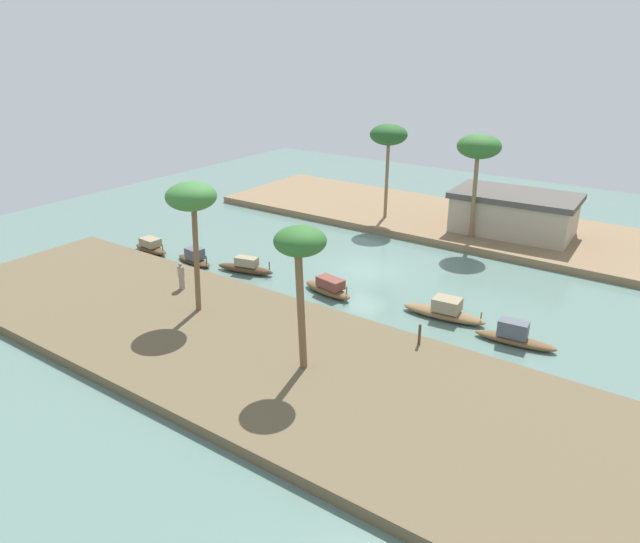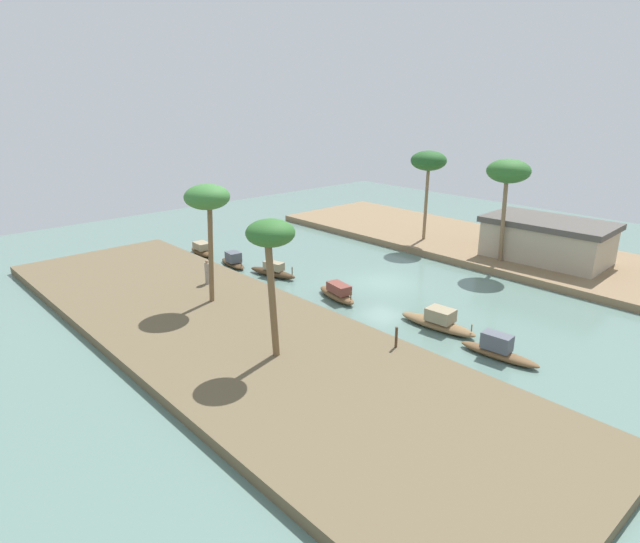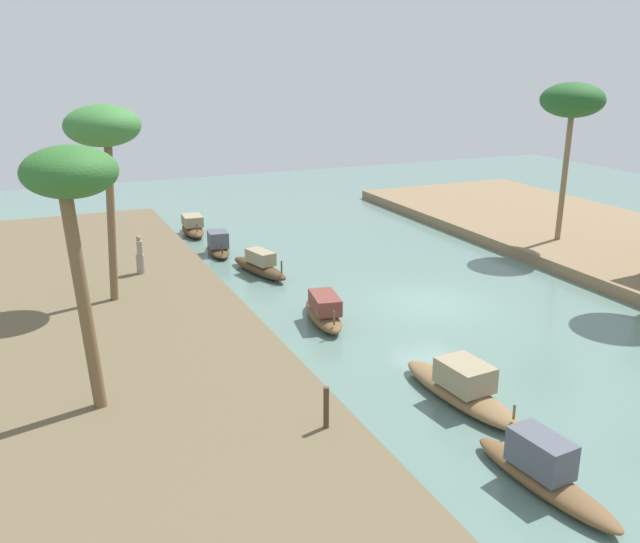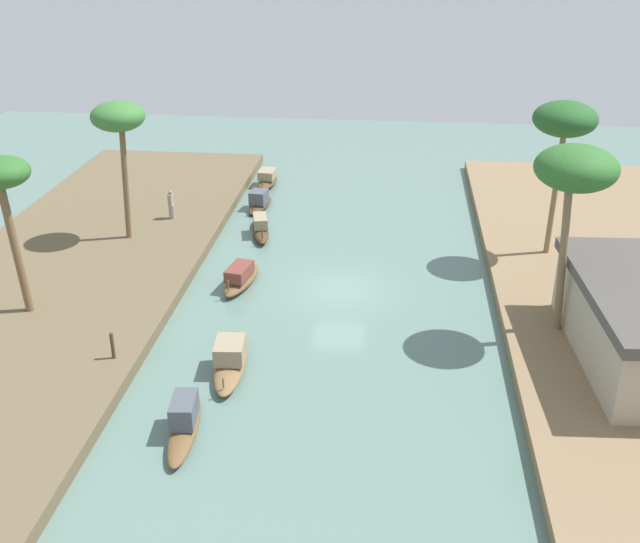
% 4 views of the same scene
% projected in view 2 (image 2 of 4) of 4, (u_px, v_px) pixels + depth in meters
% --- Properties ---
extents(river_water, '(65.36, 65.36, 0.00)m').
position_uv_depth(river_water, '(384.00, 283.00, 37.59)').
color(river_water, slate).
rests_on(river_water, ground).
extents(riverbank_left, '(39.50, 11.69, 0.54)m').
position_uv_depth(riverbank_left, '(227.00, 332.00, 29.24)').
color(riverbank_left, brown).
rests_on(riverbank_left, ground).
extents(riverbank_right, '(39.50, 11.69, 0.54)m').
position_uv_depth(riverbank_right, '(484.00, 246.00, 45.77)').
color(riverbank_right, '#846B4C').
rests_on(riverbank_right, ground).
extents(sampan_with_red_awning, '(4.11, 1.77, 1.09)m').
position_uv_depth(sampan_with_red_awning, '(273.00, 271.00, 38.79)').
color(sampan_with_red_awning, '#47331E').
rests_on(sampan_with_red_awning, river_water).
extents(sampan_with_tall_canopy, '(3.28, 1.26, 1.07)m').
position_uv_depth(sampan_with_tall_canopy, '(202.00, 250.00, 43.90)').
color(sampan_with_tall_canopy, brown).
rests_on(sampan_with_tall_canopy, river_water).
extents(sampan_midstream, '(4.78, 1.55, 1.23)m').
position_uv_depth(sampan_midstream, '(438.00, 322.00, 30.10)').
color(sampan_midstream, brown).
rests_on(sampan_midstream, river_water).
extents(sampan_downstream_large, '(3.72, 1.66, 1.11)m').
position_uv_depth(sampan_downstream_large, '(337.00, 293.00, 34.41)').
color(sampan_downstream_large, brown).
rests_on(sampan_downstream_large, river_water).
extents(sampan_foreground, '(3.34, 1.39, 1.13)m').
position_uv_depth(sampan_foreground, '(233.00, 261.00, 41.10)').
color(sampan_foreground, '#47331E').
rests_on(sampan_foreground, river_water).
extents(sampan_open_hull, '(4.17, 1.29, 1.26)m').
position_uv_depth(sampan_open_hull, '(498.00, 350.00, 26.77)').
color(sampan_open_hull, brown).
rests_on(sampan_open_hull, river_water).
extents(person_on_near_bank, '(0.41, 0.38, 1.63)m').
position_uv_depth(person_on_near_bank, '(207.00, 273.00, 35.65)').
color(person_on_near_bank, gray).
rests_on(person_on_near_bank, riverbank_left).
extents(mooring_post, '(0.14, 0.14, 1.08)m').
position_uv_depth(mooring_post, '(396.00, 337.00, 26.69)').
color(mooring_post, '#4C3823').
rests_on(mooring_post, riverbank_left).
extents(palm_tree_left_near, '(2.65, 2.65, 7.13)m').
position_uv_depth(palm_tree_left_near, '(207.00, 200.00, 30.99)').
color(palm_tree_left_near, brown).
rests_on(palm_tree_left_near, riverbank_left).
extents(palm_tree_left_far, '(2.25, 2.25, 6.75)m').
position_uv_depth(palm_tree_left_far, '(271.00, 239.00, 24.15)').
color(palm_tree_left_far, brown).
rests_on(palm_tree_left_far, riverbank_left).
extents(palm_tree_right_tall, '(2.98, 2.98, 7.57)m').
position_uv_depth(palm_tree_right_tall, '(429.00, 162.00, 44.72)').
color(palm_tree_right_tall, '#7F6647').
rests_on(palm_tree_right_tall, riverbank_right).
extents(palm_tree_right_short, '(3.11, 3.11, 7.63)m').
position_uv_depth(palm_tree_right_short, '(508.00, 173.00, 38.57)').
color(palm_tree_right_short, '#7F6647').
rests_on(palm_tree_right_short, riverbank_right).
extents(riverside_building, '(9.36, 5.78, 3.08)m').
position_uv_depth(riverside_building, '(547.00, 239.00, 40.61)').
color(riverside_building, tan).
rests_on(riverside_building, riverbank_right).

